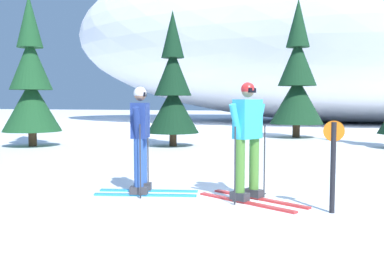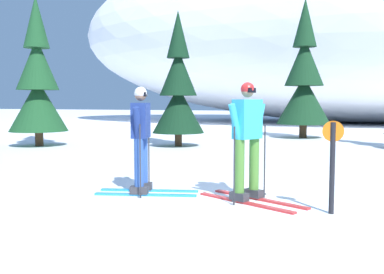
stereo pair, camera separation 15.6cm
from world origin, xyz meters
name	(u,v)px [view 1 (the left image)]	position (x,y,z in m)	size (l,w,h in m)	color
ground_plane	(226,191)	(0.00, 0.00, 0.00)	(120.00, 120.00, 0.00)	white
skier_cyan_jacket	(248,139)	(0.46, -0.57, 0.95)	(1.76, 1.21, 1.79)	red
skier_navy_jacket	(141,138)	(-1.28, -0.60, 0.92)	(1.70, 0.83, 1.74)	#2893CC
pine_tree_far_left	(31,84)	(-7.85, 5.31, 2.08)	(1.92, 1.92, 4.98)	#47301E
pine_tree_center_left	(173,90)	(-3.39, 6.74, 1.87)	(1.73, 1.73, 4.47)	#47301E
pine_tree_center_right	(297,80)	(0.26, 11.57, 2.36)	(2.18, 2.18, 5.64)	#47301E
snow_ridge_background	(368,28)	(3.83, 25.81, 6.47)	(43.00, 20.84, 12.94)	white
trail_marker_post	(333,160)	(1.69, -0.98, 0.72)	(0.28, 0.07, 1.25)	black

